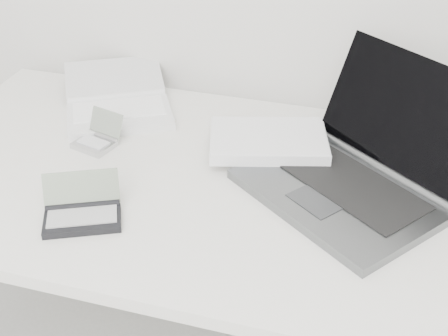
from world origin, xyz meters
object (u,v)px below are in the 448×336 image
(laptop_large, at_px, (332,162))
(netbook_open_white, at_px, (118,104))
(desk, at_px, (242,200))
(palmtop_charcoal, at_px, (82,212))

(laptop_large, bearing_deg, netbook_open_white, -158.79)
(desk, distance_m, laptop_large, 0.22)
(desk, bearing_deg, palmtop_charcoal, -142.31)
(netbook_open_white, bearing_deg, laptop_large, -44.45)
(desk, xyz_separation_m, laptop_large, (0.19, 0.07, 0.09))
(desk, relative_size, netbook_open_white, 3.68)
(laptop_large, bearing_deg, desk, -121.56)
(laptop_large, height_order, netbook_open_white, laptop_large)
(desk, relative_size, palmtop_charcoal, 8.40)
(desk, relative_size, laptop_large, 2.47)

